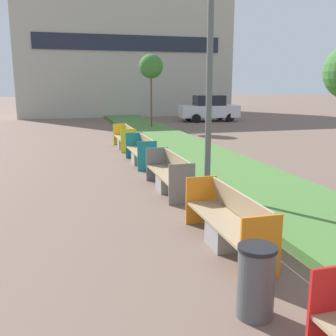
{
  "coord_description": "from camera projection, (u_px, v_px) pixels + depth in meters",
  "views": [
    {
      "loc": [
        -1.67,
        2.26,
        2.7
      ],
      "look_at": [
        0.9,
        11.62,
        0.6
      ],
      "focal_mm": 42.0,
      "sensor_mm": 36.0,
      "label": 1
    }
  ],
  "objects": [
    {
      "name": "litter_bin",
      "position": [
        256.0,
        281.0,
        4.57
      ],
      "size": [
        0.45,
        0.45,
        0.88
      ],
      "color": "#4C4F51",
      "rests_on": "ground"
    },
    {
      "name": "bench_orange_frame",
      "position": [
        228.0,
        225.0,
        6.56
      ],
      "size": [
        0.65,
        2.43,
        0.94
      ],
      "color": "gray",
      "rests_on": "ground"
    },
    {
      "name": "bench_grey_frame",
      "position": [
        170.0,
        177.0,
        9.98
      ],
      "size": [
        0.65,
        2.4,
        0.94
      ],
      "color": "gray",
      "rests_on": "ground"
    },
    {
      "name": "sapling_tree_far",
      "position": [
        151.0,
        67.0,
        22.48
      ],
      "size": [
        1.38,
        1.38,
        4.35
      ],
      "color": "brown",
      "rests_on": "ground"
    },
    {
      "name": "parked_car_distant",
      "position": [
        209.0,
        109.0,
        28.42
      ],
      "size": [
        4.34,
        2.13,
        1.86
      ],
      "rotation": [
        0.0,
        0.0,
        -0.09
      ],
      "color": "silver",
      "rests_on": "ground"
    },
    {
      "name": "street_lamp_post",
      "position": [
        211.0,
        20.0,
        8.37
      ],
      "size": [
        0.24,
        0.44,
        7.28
      ],
      "color": "#56595B",
      "rests_on": "ground"
    },
    {
      "name": "planter_grass_strip",
      "position": [
        244.0,
        178.0,
        10.99
      ],
      "size": [
        2.8,
        120.0,
        0.18
      ],
      "color": "#4C7A38",
      "rests_on": "ground"
    },
    {
      "name": "bench_teal_frame",
      "position": [
        141.0,
        153.0,
        13.37
      ],
      "size": [
        0.65,
        2.29,
        0.94
      ],
      "color": "gray",
      "rests_on": "ground"
    },
    {
      "name": "bench_yellow_frame",
      "position": [
        125.0,
        140.0,
        16.58
      ],
      "size": [
        0.65,
        2.2,
        0.94
      ],
      "color": "gray",
      "rests_on": "ground"
    },
    {
      "name": "building_backdrop",
      "position": [
        122.0,
        54.0,
        34.86
      ],
      "size": [
        17.6,
        8.38,
        10.54
      ],
      "color": "#B2AD9E",
      "rests_on": "ground"
    }
  ]
}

